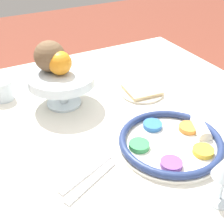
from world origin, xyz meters
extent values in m
cube|color=silver|center=(0.00, 0.00, 0.38)|extent=(1.25, 0.97, 0.77)
cylinder|color=white|center=(-0.09, -0.01, 0.77)|extent=(0.28, 0.28, 0.01)
torus|color=navy|center=(-0.09, -0.01, 0.79)|extent=(0.28, 0.28, 0.02)
cylinder|color=#2D6BB7|center=(0.00, -0.01, 0.78)|extent=(0.06, 0.06, 0.01)
cylinder|color=#33934C|center=(-0.06, 0.07, 0.78)|extent=(0.06, 0.06, 0.01)
cylinder|color=#844299|center=(-0.16, 0.04, 0.78)|extent=(0.06, 0.06, 0.01)
cylinder|color=gold|center=(-0.16, -0.06, 0.78)|extent=(0.06, 0.06, 0.01)
cylinder|color=orange|center=(-0.06, -0.09, 0.78)|extent=(0.06, 0.06, 0.01)
cylinder|color=silver|center=(-0.28, 0.00, 0.77)|extent=(0.07, 0.07, 0.00)
cylinder|color=silver|center=(-0.28, 0.00, 0.80)|extent=(0.01, 0.01, 0.07)
cylinder|color=silver|center=(0.26, 0.16, 0.77)|extent=(0.11, 0.11, 0.01)
cylinder|color=silver|center=(0.26, 0.16, 0.81)|extent=(0.03, 0.03, 0.07)
cylinder|color=silver|center=(0.26, 0.16, 0.86)|extent=(0.22, 0.22, 0.03)
sphere|color=orange|center=(0.26, 0.16, 0.91)|extent=(0.07, 0.07, 0.07)
sphere|color=brown|center=(0.29, 0.18, 0.93)|extent=(0.10, 0.10, 0.10)
cylinder|color=beige|center=(0.19, -0.10, 0.77)|extent=(0.15, 0.15, 0.01)
cube|color=#D1B784|center=(0.19, -0.10, 0.78)|extent=(0.12, 0.12, 0.01)
cylinder|color=white|center=(-0.06, -0.13, 0.79)|extent=(0.14, 0.09, 0.04)
cylinder|color=silver|center=(0.38, 0.33, 0.80)|extent=(0.07, 0.07, 0.07)
cube|color=silver|center=(-0.10, 0.23, 0.77)|extent=(0.09, 0.16, 0.01)
cube|color=silver|center=(-0.07, 0.23, 0.77)|extent=(0.08, 0.16, 0.01)
camera|label=1|loc=(-0.59, 0.43, 1.31)|focal=50.00mm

